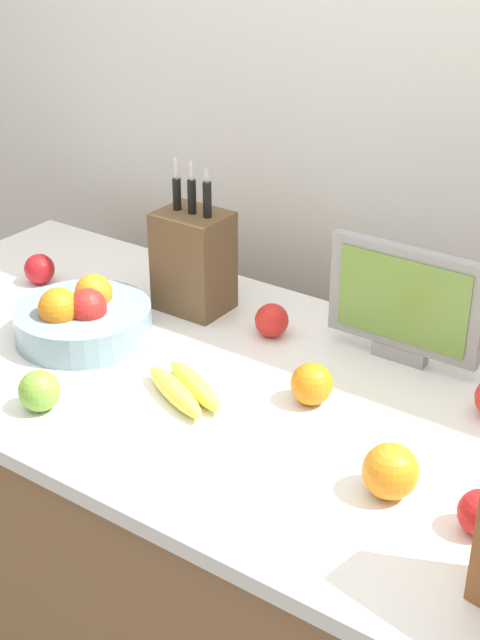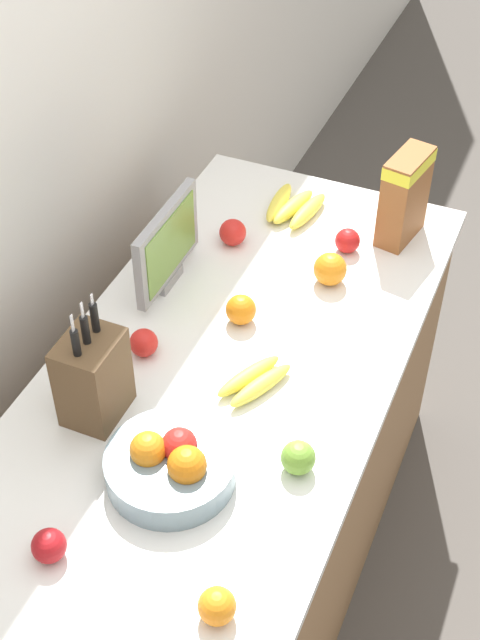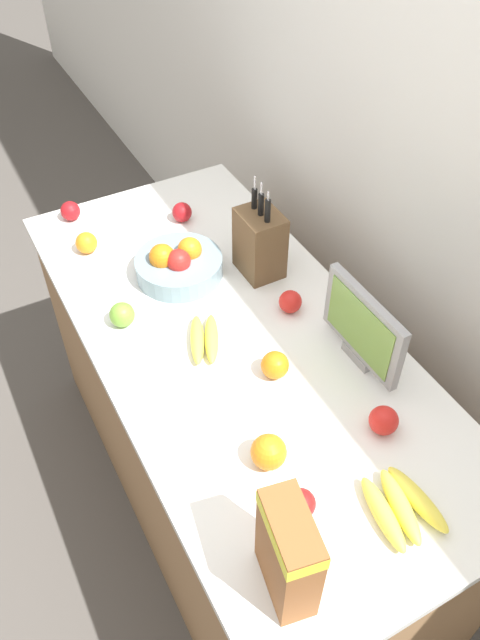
# 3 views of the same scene
# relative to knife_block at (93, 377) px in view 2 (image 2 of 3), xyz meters

# --- Properties ---
(ground_plane) EXTENTS (14.00, 14.00, 0.00)m
(ground_plane) POSITION_rel_knife_block_xyz_m (0.23, -0.21, -1.00)
(ground_plane) COLOR #514C47
(counter) EXTENTS (1.74, 0.80, 0.89)m
(counter) POSITION_rel_knife_block_xyz_m (0.23, -0.21, -0.55)
(counter) COLOR olive
(counter) RESTS_ON ground_plane
(knife_block) EXTENTS (0.15, 0.12, 0.33)m
(knife_block) POSITION_rel_knife_block_xyz_m (0.00, 0.00, 0.00)
(knife_block) COLOR brown
(knife_block) RESTS_ON counter
(small_monitor) EXTENTS (0.31, 0.03, 0.24)m
(small_monitor) POSITION_rel_knife_block_xyz_m (0.47, 0.05, 0.01)
(small_monitor) COLOR gray
(small_monitor) RESTS_ON counter
(cereal_box) EXTENTS (0.18, 0.11, 0.26)m
(cereal_box) POSITION_rel_knife_block_xyz_m (0.91, -0.45, 0.03)
(cereal_box) COLOR brown
(cereal_box) RESTS_ON counter
(fruit_bowl) EXTENTS (0.28, 0.28, 0.12)m
(fruit_bowl) POSITION_rel_knife_block_xyz_m (-0.10, -0.24, -0.07)
(fruit_bowl) COLOR gray
(fruit_bowl) RESTS_ON counter
(banana_bunch_left) EXTENTS (0.21, 0.16, 0.04)m
(banana_bunch_left) POSITION_rel_knife_block_xyz_m (0.89, -0.14, -0.09)
(banana_bunch_left) COLOR yellow
(banana_bunch_left) RESTS_ON counter
(banana_bunch_right) EXTENTS (0.21, 0.15, 0.04)m
(banana_bunch_right) POSITION_rel_knife_block_xyz_m (0.21, -0.30, -0.09)
(banana_bunch_right) COLOR yellow
(banana_bunch_right) RESTS_ON counter
(apple_middle) EXTENTS (0.07, 0.07, 0.07)m
(apple_middle) POSITION_rel_knife_block_xyz_m (0.21, -0.01, -0.08)
(apple_middle) COLOR red
(apple_middle) RESTS_ON counter
(apple_front) EXTENTS (0.07, 0.07, 0.07)m
(apple_front) POSITION_rel_knife_block_xyz_m (-0.37, -0.10, -0.08)
(apple_front) COLOR #A31419
(apple_front) RESTS_ON counter
(apple_rear) EXTENTS (0.08, 0.08, 0.08)m
(apple_rear) POSITION_rel_knife_block_xyz_m (0.02, -0.48, -0.07)
(apple_rear) COLOR #6B9E33
(apple_rear) RESTS_ON counter
(apple_rightmost) EXTENTS (0.07, 0.07, 0.07)m
(apple_rightmost) POSITION_rel_knife_block_xyz_m (0.79, -0.34, -0.08)
(apple_rightmost) COLOR red
(apple_rightmost) RESTS_ON counter
(apple_near_bananas) EXTENTS (0.08, 0.08, 0.08)m
(apple_near_bananas) POSITION_rel_knife_block_xyz_m (0.69, -0.04, -0.07)
(apple_near_bananas) COLOR red
(apple_near_bananas) RESTS_ON counter
(orange_back_center) EXTENTS (0.09, 0.09, 0.09)m
(orange_back_center) POSITION_rel_knife_block_xyz_m (0.64, -0.34, -0.07)
(orange_back_center) COLOR orange
(orange_back_center) RESTS_ON counter
(orange_front_center) EXTENTS (0.08, 0.08, 0.08)m
(orange_front_center) POSITION_rel_knife_block_xyz_m (0.41, -0.18, -0.07)
(orange_front_center) COLOR orange
(orange_front_center) RESTS_ON counter
(orange_front_left) EXTENTS (0.07, 0.07, 0.07)m
(orange_front_left) POSITION_rel_knife_block_xyz_m (-0.36, -0.46, -0.08)
(orange_front_left) COLOR orange
(orange_front_left) RESTS_ON counter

